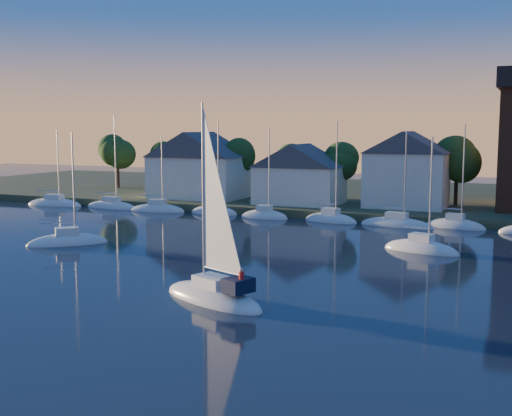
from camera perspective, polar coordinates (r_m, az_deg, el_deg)
The scene contains 11 objects.
ground at distance 35.80m, azimuth -19.01°, elevation -11.57°, with size 260.00×260.00×0.00m, color black.
shoreline_land at distance 103.04m, azimuth 10.43°, elevation 0.77°, with size 160.00×50.00×2.00m, color #354025.
wooden_dock at distance 80.98m, azimuth 6.68°, elevation -0.88°, with size 120.00×3.00×1.00m, color brown.
clubhouse_west at distance 94.48m, azimuth -5.07°, elevation 3.90°, with size 13.65×9.45×9.64m.
clubhouse_centre at distance 87.05m, azimuth 3.91°, elevation 3.11°, with size 11.55×8.40×8.08m.
clubhouse_east at distance 85.29m, azimuth 13.28°, elevation 3.44°, with size 10.50×8.40×9.80m.
tree_line at distance 90.38m, azimuth 10.01°, elevation 4.47°, with size 93.40×5.40×8.90m.
moored_fleet at distance 78.13m, azimuth 6.04°, elevation -1.09°, with size 87.50×2.40×12.05m.
hero_sailboat at distance 42.22m, azimuth -3.74°, elevation -7.50°, with size 9.36×6.15×13.97m.
drifting_sailboat_left at distance 64.95m, azimuth -16.41°, elevation -3.03°, with size 7.27×7.16×11.92m.
drifting_sailboat_right at distance 60.67m, azimuth 14.47°, elevation -3.67°, with size 7.67×4.30×11.57m.
Camera 1 is at (23.30, -24.74, 11.26)m, focal length 45.00 mm.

